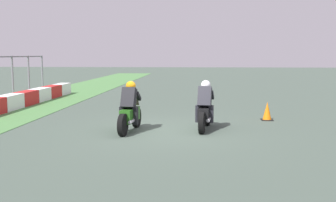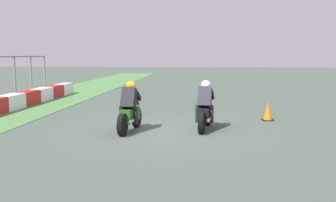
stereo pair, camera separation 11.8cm
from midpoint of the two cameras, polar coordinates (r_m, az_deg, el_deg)
ground_plane at (r=11.99m, az=-0.77°, el=-4.30°), size 120.00×120.00×0.00m
rider_lane_a at (r=12.14m, az=5.10°, el=-1.21°), size 2.04×0.59×1.51m
rider_lane_b at (r=11.83m, az=-5.80°, el=-1.43°), size 2.04×0.58×1.51m
traffic_cone at (r=14.25m, az=13.91°, el=-1.52°), size 0.40×0.40×0.64m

